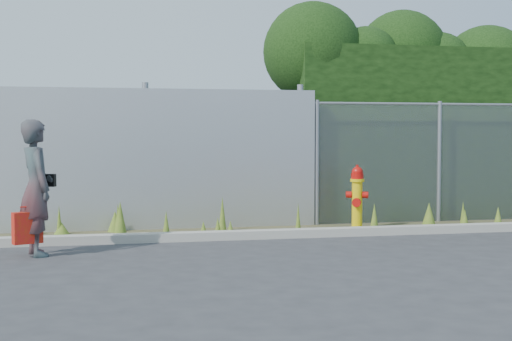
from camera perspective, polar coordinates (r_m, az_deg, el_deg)
The scene contains 10 objects.
ground at distance 8.57m, azimuth 3.93°, elevation -7.15°, with size 80.00×80.00×0.00m, color #323134.
curb at distance 10.28m, azimuth 1.18°, elevation -5.10°, with size 16.00×0.22×0.12m, color #9B988C.
weed_strip at distance 10.76m, azimuth -1.51°, elevation -4.47°, with size 16.00×1.20×0.54m.
corrugated_fence at distance 11.17m, azimuth -16.72°, elevation 0.79°, with size 8.50×0.21×2.30m.
chainlink_fence at distance 12.91m, azimuth 18.61°, elevation 0.72°, with size 6.50×0.07×2.05m.
hedge at distance 13.91m, azimuth 17.17°, elevation 5.13°, with size 7.80×2.04×3.82m.
fire_hydrant at distance 11.13m, azimuth 8.10°, elevation -2.26°, with size 0.34×0.31×1.02m.
woman at distance 9.16m, azimuth -17.17°, elevation -1.33°, with size 0.61×0.40×1.68m, color #0E5C5D.
red_tote_bag at distance 9.08m, azimuth -17.82°, elevation -4.38°, with size 0.35×0.13×0.46m.
black_shoulder_bag at distance 9.30m, azimuth -16.38°, elevation -0.75°, with size 0.21×0.09×0.16m.
Camera 1 is at (-2.31, -8.12, 1.51)m, focal length 50.00 mm.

